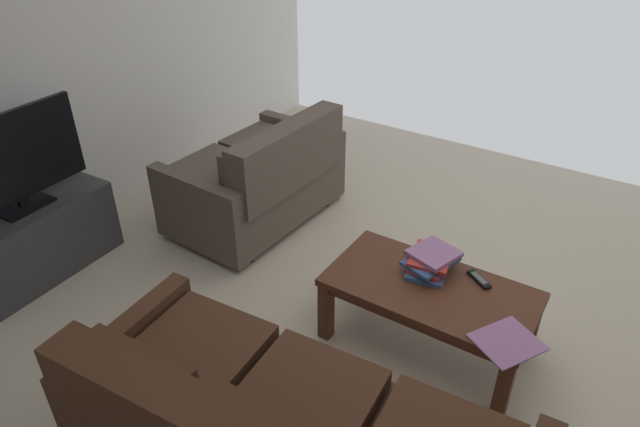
% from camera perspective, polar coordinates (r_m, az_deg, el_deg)
% --- Properties ---
extents(ground_plane, '(5.36, 5.22, 0.01)m').
position_cam_1_polar(ground_plane, '(3.42, 9.35, -11.28)').
color(ground_plane, beige).
extents(wall_right, '(0.12, 5.22, 2.51)m').
position_cam_1_polar(wall_right, '(4.39, -23.75, 15.43)').
color(wall_right, white).
rests_on(wall_right, ground).
extents(loveseat_near, '(0.87, 1.31, 0.84)m').
position_cam_1_polar(loveseat_near, '(4.14, -6.14, 3.61)').
color(loveseat_near, black).
rests_on(loveseat_near, ground).
extents(coffee_table, '(1.10, 0.57, 0.42)m').
position_cam_1_polar(coffee_table, '(3.08, 11.15, -8.29)').
color(coffee_table, '#4C2819').
rests_on(coffee_table, ground).
extents(tv_stand, '(0.45, 1.02, 0.50)m').
position_cam_1_polar(tv_stand, '(4.07, -27.07, -2.44)').
color(tv_stand, '#38383D').
rests_on(tv_stand, ground).
extents(flat_tv, '(0.21, 0.95, 0.61)m').
position_cam_1_polar(flat_tv, '(3.81, -29.15, 4.65)').
color(flat_tv, black).
rests_on(flat_tv, tv_stand).
extents(book_stack, '(0.29, 0.33, 0.12)m').
position_cam_1_polar(book_stack, '(3.12, 11.25, -4.76)').
color(book_stack, '#385693').
rests_on(book_stack, coffee_table).
extents(tv_remote, '(0.16, 0.13, 0.02)m').
position_cam_1_polar(tv_remote, '(3.12, 15.96, -6.49)').
color(tv_remote, black).
rests_on(tv_remote, coffee_table).
extents(loose_magazine, '(0.36, 0.37, 0.01)m').
position_cam_1_polar(loose_magazine, '(2.81, 18.60, -12.36)').
color(loose_magazine, '#996699').
rests_on(loose_magazine, coffee_table).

